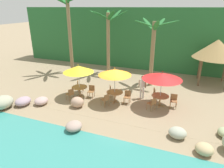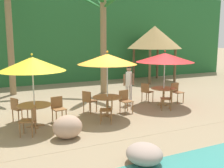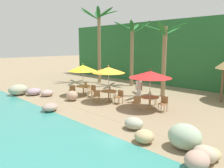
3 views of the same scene
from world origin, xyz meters
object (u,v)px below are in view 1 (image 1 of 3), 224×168
umbrella_red (162,76)px  palm_tree_nearest (69,19)px  chair_orange_inland (112,90)px  dining_table_orange (115,94)px  chair_orange_left (106,99)px  chair_red_left (152,103)px  chair_yellow_left (70,94)px  dining_table_red (160,97)px  chair_red_inland (156,93)px  umbrella_yellow (78,69)px  palm_tree_second (108,31)px  palapa_hut (217,49)px  waiter_in_white (142,85)px  palm_tree_third (153,42)px  chair_orange_seaward (127,96)px  chair_yellow_inland (79,85)px  chair_yellow_seaward (91,90)px  umbrella_orange (115,72)px  dining_table_yellow (80,88)px  chair_red_seaward (174,100)px

umbrella_red → palm_tree_nearest: size_ratio=0.34×
chair_orange_inland → dining_table_orange: bearing=-55.6°
chair_orange_left → chair_red_left: same height
chair_yellow_left → dining_table_red: (5.85, 1.37, 0.10)m
dining_table_orange → chair_red_inland: (2.53, 1.26, -0.10)m
chair_orange_inland → umbrella_red: (3.41, -0.20, 1.55)m
chair_orange_left → umbrella_yellow: bearing=162.5°
umbrella_yellow → chair_orange_left: size_ratio=2.77×
chair_orange_inland → palm_tree_second: (-2.26, 4.97, 3.46)m
palapa_hut → waiter_in_white: 7.16m
chair_orange_inland → chair_red_inland: size_ratio=1.00×
chair_orange_inland → palm_tree_third: bearing=57.2°
chair_orange_seaward → palm_tree_third: size_ratio=0.16×
chair_yellow_inland → dining_table_orange: size_ratio=0.79×
chair_yellow_seaward → palm_tree_third: size_ratio=0.16×
chair_yellow_seaward → chair_red_left: 4.43m
umbrella_red → palapa_hut: size_ratio=0.67×
chair_yellow_inland → dining_table_red: 6.04m
umbrella_orange → palapa_hut: 8.90m
chair_orange_seaward → chair_orange_inland: 1.43m
chair_yellow_inland → dining_table_orange: bearing=-12.1°
chair_yellow_inland → dining_table_red: chair_yellow_inland is taller
chair_orange_seaward → palm_tree_third: 4.95m
chair_yellow_seaward → chair_red_left: (4.41, -0.43, 0.00)m
palm_tree_third → umbrella_orange: bearing=-112.3°
umbrella_yellow → dining_table_orange: (2.65, 0.06, -1.46)m
dining_table_yellow → chair_yellow_seaward: bearing=13.8°
waiter_in_white → umbrella_orange: bearing=-142.6°
umbrella_orange → palm_tree_second: bearing=115.7°
dining_table_orange → chair_red_left: (2.59, -0.28, -0.10)m
chair_orange_seaward → palm_tree_second: size_ratio=0.15×
dining_table_orange → palm_tree_third: 5.22m
chair_orange_inland → umbrella_orange: bearing=-55.6°
dining_table_yellow → chair_orange_left: bearing=-17.5°
chair_yellow_left → chair_red_inland: (5.45, 2.13, 0.00)m
dining_table_yellow → palm_tree_third: bearing=43.4°
chair_red_left → waiter_in_white: size_ratio=0.51×
dining_table_orange → umbrella_red: size_ratio=0.45×
palm_tree_nearest → palm_tree_third: bearing=-5.7°
dining_table_orange → palm_tree_nearest: 9.00m
palm_tree_second → palm_tree_nearest: bearing=-165.9°
chair_yellow_left → chair_red_seaward: same height
chair_yellow_seaward → waiter_in_white: (3.41, 1.06, 0.47)m
chair_orange_inland → palm_tree_third: palm_tree_third is taller
chair_yellow_seaward → waiter_in_white: waiter_in_white is taller
chair_yellow_seaward → dining_table_red: size_ratio=0.79×
chair_orange_seaward → palm_tree_third: (0.81, 3.85, 3.01)m
dining_table_orange → chair_orange_left: size_ratio=1.26×
chair_yellow_inland → umbrella_red: 6.23m
chair_orange_left → chair_red_seaward: bearing=19.7°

